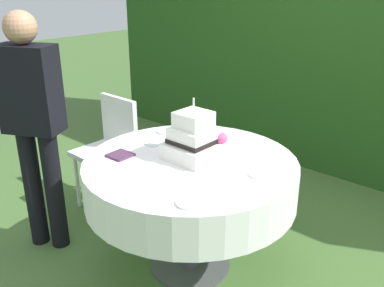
% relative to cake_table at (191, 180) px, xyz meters
% --- Properties ---
extents(ground_plane, '(20.00, 20.00, 0.00)m').
position_rel_cake_table_xyz_m(ground_plane, '(0.00, 0.00, -0.63)').
color(ground_plane, '#476B33').
extents(foliage_hedge, '(5.45, 0.62, 2.26)m').
position_rel_cake_table_xyz_m(foliage_hedge, '(0.00, 2.19, 0.50)').
color(foliage_hedge, '#234C19').
rests_on(foliage_hedge, ground_plane).
extents(cake_table, '(1.28, 1.28, 0.76)m').
position_rel_cake_table_xyz_m(cake_table, '(0.00, 0.00, 0.00)').
color(cake_table, '#4C4C51').
rests_on(cake_table, ground_plane).
extents(wedding_cake, '(0.30, 0.30, 0.37)m').
position_rel_cake_table_xyz_m(wedding_cake, '(-0.01, 0.04, 0.24)').
color(wedding_cake, white).
rests_on(wedding_cake, cake_table).
extents(serving_plate_near, '(0.10, 0.10, 0.01)m').
position_rel_cake_table_xyz_m(serving_plate_near, '(0.42, 0.09, 0.13)').
color(serving_plate_near, white).
rests_on(serving_plate_near, cake_table).
extents(serving_plate_far, '(0.11, 0.11, 0.01)m').
position_rel_cake_table_xyz_m(serving_plate_far, '(-0.35, 0.03, 0.13)').
color(serving_plate_far, white).
rests_on(serving_plate_far, cake_table).
extents(serving_plate_left, '(0.13, 0.13, 0.01)m').
position_rel_cake_table_xyz_m(serving_plate_left, '(0.34, -0.39, 0.13)').
color(serving_plate_left, white).
rests_on(serving_plate_left, cake_table).
extents(serving_plate_right, '(0.14, 0.14, 0.01)m').
position_rel_cake_table_xyz_m(serving_plate_right, '(-0.45, 0.25, 0.13)').
color(serving_plate_right, white).
rests_on(serving_plate_right, cake_table).
extents(napkin_stack, '(0.14, 0.14, 0.01)m').
position_rel_cake_table_xyz_m(napkin_stack, '(-0.36, -0.24, 0.14)').
color(napkin_stack, '#4C2D47').
rests_on(napkin_stack, cake_table).
extents(garden_chair, '(0.41, 0.41, 0.89)m').
position_rel_cake_table_xyz_m(garden_chair, '(-1.05, 0.21, -0.09)').
color(garden_chair, white).
rests_on(garden_chair, ground_plane).
extents(standing_person, '(0.41, 0.34, 1.60)m').
position_rel_cake_table_xyz_m(standing_person, '(-0.93, -0.47, 0.30)').
color(standing_person, black).
rests_on(standing_person, ground_plane).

